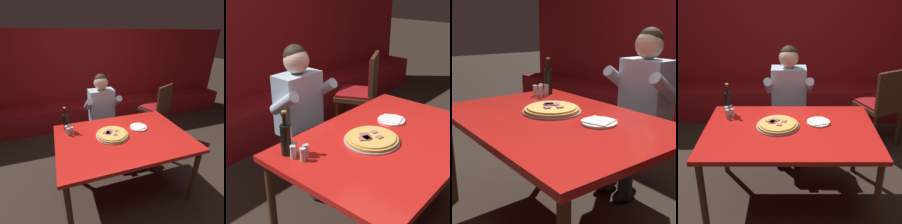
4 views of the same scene
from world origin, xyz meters
The scene contains 13 objects.
ground_plane centered at (0.00, 0.00, 0.00)m, with size 24.00×24.00×0.00m, color #33261E.
booth_wall_panel centered at (0.00, 2.18, 0.95)m, with size 6.80×0.16×1.90m, color maroon.
booth_bench centered at (0.00, 1.86, 0.23)m, with size 6.46×0.48×0.46m, color maroon.
main_dining_table centered at (0.00, 0.00, 0.68)m, with size 1.49×1.01×0.74m.
pizza centered at (-0.11, 0.06, 0.76)m, with size 0.38×0.38×0.05m.
plate_white_paper centered at (0.26, 0.13, 0.75)m, with size 0.21×0.21×0.02m.
beer_bottle centered at (-0.59, 0.36, 0.85)m, with size 0.07×0.07×0.29m.
shaker_black_pepper centered at (-0.60, 0.30, 0.78)m, with size 0.04×0.04×0.09m.
shaker_parmesan centered at (-0.56, 0.32, 0.78)m, with size 0.04×0.04×0.09m.
shaker_oregano centered at (-0.54, 0.25, 0.78)m, with size 0.04×0.04×0.09m.
shaker_red_pepper_flakes centered at (-0.58, 0.23, 0.78)m, with size 0.04×0.04×0.09m.
diner_seated_blue_shirt centered at (-0.01, 0.80, 0.71)m, with size 0.53×0.53×1.27m.
dining_chair_side_aisle centered at (1.11, 1.02, 0.59)m, with size 0.59×0.59×0.99m.
Camera 4 is at (0.00, -2.40, 1.99)m, focal length 50.00 mm.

